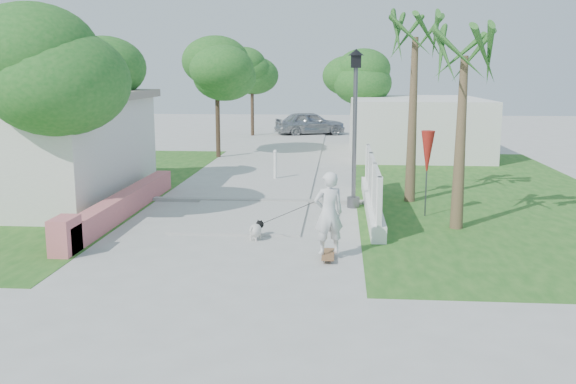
# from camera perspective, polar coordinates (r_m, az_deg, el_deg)

# --- Properties ---
(ground) EXTENTS (90.00, 90.00, 0.00)m
(ground) POSITION_cam_1_polar(r_m,az_deg,el_deg) (13.35, -6.34, -6.08)
(ground) COLOR #B7B7B2
(ground) RESTS_ON ground
(path_strip) EXTENTS (3.20, 36.00, 0.06)m
(path_strip) POSITION_cam_1_polar(r_m,az_deg,el_deg) (32.86, 0.27, 4.05)
(path_strip) COLOR #B7B7B2
(path_strip) RESTS_ON ground
(curb) EXTENTS (6.50, 0.25, 0.10)m
(curb) POSITION_cam_1_polar(r_m,az_deg,el_deg) (19.09, -2.95, -0.76)
(curb) COLOR #999993
(curb) RESTS_ON ground
(grass_left) EXTENTS (8.00, 20.00, 0.01)m
(grass_left) POSITION_cam_1_polar(r_m,az_deg,el_deg) (22.95, -19.85, 0.44)
(grass_left) COLOR #20581C
(grass_left) RESTS_ON ground
(grass_right) EXTENTS (8.00, 20.00, 0.01)m
(grass_right) POSITION_cam_1_polar(r_m,az_deg,el_deg) (21.38, 16.74, -0.09)
(grass_right) COLOR #20581C
(grass_right) RESTS_ON ground
(pink_wall) EXTENTS (0.45, 8.20, 0.80)m
(pink_wall) POSITION_cam_1_polar(r_m,az_deg,el_deg) (17.47, -14.82, -1.31)
(pink_wall) COLOR #DA6F71
(pink_wall) RESTS_ON ground
(lattice_fence) EXTENTS (0.35, 7.00, 1.50)m
(lattice_fence) POSITION_cam_1_polar(r_m,az_deg,el_deg) (17.88, 7.48, -0.02)
(lattice_fence) COLOR white
(lattice_fence) RESTS_ON ground
(building_right) EXTENTS (6.00, 8.00, 2.60)m
(building_right) POSITION_cam_1_polar(r_m,az_deg,el_deg) (30.85, 11.22, 5.78)
(building_right) COLOR silver
(building_right) RESTS_ON ground
(street_lamp) EXTENTS (0.44, 0.44, 4.44)m
(street_lamp) POSITION_cam_1_polar(r_m,az_deg,el_deg) (18.11, 5.96, 6.16)
(street_lamp) COLOR #59595E
(street_lamp) RESTS_ON ground
(bollard) EXTENTS (0.14, 0.14, 1.09)m
(bollard) POSITION_cam_1_polar(r_m,az_deg,el_deg) (22.89, -1.15, 2.52)
(bollard) COLOR white
(bollard) RESTS_ON ground
(patio_umbrella) EXTENTS (0.36, 0.36, 2.30)m
(patio_umbrella) POSITION_cam_1_polar(r_m,az_deg,el_deg) (17.34, 12.28, 3.32)
(patio_umbrella) COLOR #59595E
(patio_umbrella) RESTS_ON ground
(tree_left_near) EXTENTS (3.60, 3.60, 5.28)m
(tree_left_near) POSITION_cam_1_polar(r_m,az_deg,el_deg) (17.02, -19.85, 10.01)
(tree_left_near) COLOR #4C3826
(tree_left_near) RESTS_ON ground
(tree_left_mid) EXTENTS (3.20, 3.20, 4.85)m
(tree_left_mid) POSITION_cam_1_polar(r_m,az_deg,el_deg) (22.49, -16.34, 9.40)
(tree_left_mid) COLOR #4C3826
(tree_left_mid) RESTS_ON ground
(tree_path_left) EXTENTS (3.40, 3.40, 5.23)m
(tree_path_left) POSITION_cam_1_polar(r_m,az_deg,el_deg) (29.05, -6.32, 10.60)
(tree_path_left) COLOR #4C3826
(tree_path_left) RESTS_ON ground
(tree_path_right) EXTENTS (3.00, 3.00, 4.79)m
(tree_path_right) POSITION_cam_1_polar(r_m,az_deg,el_deg) (32.54, 6.02, 10.04)
(tree_path_right) COLOR #4C3826
(tree_path_right) RESTS_ON ground
(tree_path_far) EXTENTS (3.20, 3.20, 5.17)m
(tree_path_far) POSITION_cam_1_polar(r_m,az_deg,el_deg) (38.88, -3.20, 10.66)
(tree_path_far) COLOR #4C3826
(tree_path_far) RESTS_ON ground
(palm_far) EXTENTS (1.80, 1.80, 5.30)m
(palm_far) POSITION_cam_1_polar(r_m,az_deg,el_deg) (19.17, 11.22, 12.43)
(palm_far) COLOR brown
(palm_far) RESTS_ON ground
(palm_near) EXTENTS (1.80, 1.80, 4.70)m
(palm_near) POSITION_cam_1_polar(r_m,az_deg,el_deg) (16.01, 15.39, 10.73)
(palm_near) COLOR brown
(palm_near) RESTS_ON ground
(skateboarder) EXTENTS (2.07, 2.08, 1.84)m
(skateboarder) POSITION_cam_1_polar(r_m,az_deg,el_deg) (13.92, 0.38, -1.92)
(skateboarder) COLOR brown
(skateboarder) RESTS_ON ground
(dog) EXTENTS (0.42, 0.61, 0.44)m
(dog) POSITION_cam_1_polar(r_m,az_deg,el_deg) (14.86, -2.84, -3.35)
(dog) COLOR silver
(dog) RESTS_ON ground
(parked_car) EXTENTS (4.55, 3.11, 1.44)m
(parked_car) POSITION_cam_1_polar(r_m,az_deg,el_deg) (39.27, 1.97, 6.14)
(parked_car) COLOR #A6A8AE
(parked_car) RESTS_ON ground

